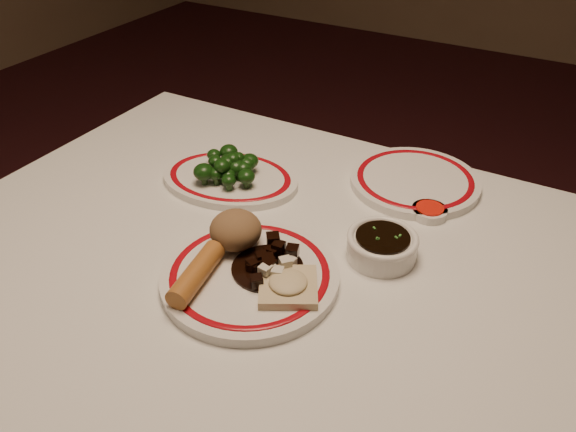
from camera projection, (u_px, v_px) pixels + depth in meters
The scene contains 12 objects.
dining_table at pixel (274, 299), 0.97m from camera, with size 1.20×0.90×0.75m.
main_plate at pixel (250, 276), 0.87m from camera, with size 0.28×0.28×0.02m.
rice_mound at pixel (236, 230), 0.90m from camera, with size 0.08×0.08×0.06m, color brown.
spring_roll at pixel (197, 274), 0.83m from camera, with size 0.03×0.03×0.13m, color #B46D2C.
fried_wonton at pixel (288, 285), 0.82m from camera, with size 0.12×0.12×0.02m.
stirfry_heap at pixel (270, 263), 0.86m from camera, with size 0.11×0.11×0.03m.
broccoli_plate at pixel (230, 178), 1.11m from camera, with size 0.30×0.27×0.02m.
broccoli_pile at pixel (230, 166), 1.09m from camera, with size 0.14×0.13×0.05m.
soy_bowl at pixel (382, 247), 0.91m from camera, with size 0.11×0.11×0.04m.
sweet_sour_dish at pixel (429, 212), 1.01m from camera, with size 0.06×0.06×0.02m.
mustard_dish at pixel (387, 257), 0.91m from camera, with size 0.06×0.06×0.02m.
far_plate at pixel (415, 181), 1.10m from camera, with size 0.29×0.29×0.02m.
Camera 1 is at (0.37, -0.61, 1.34)m, focal length 35.00 mm.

